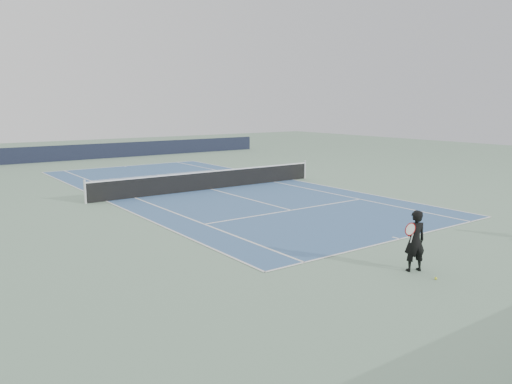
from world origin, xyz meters
TOP-DOWN VIEW (x-y plane):
  - ground at (0.00, 0.00)m, footprint 80.00×80.00m
  - court_surface at (0.00, 0.00)m, footprint 10.97×23.77m
  - tennis_net at (0.00, 0.00)m, footprint 12.90×0.10m
  - windscreen_far at (0.00, 17.88)m, footprint 30.00×0.25m
  - tennis_player at (-2.25, -14.07)m, footprint 0.82×0.63m
  - tennis_ball at (-2.35, -14.82)m, footprint 0.07×0.07m

SIDE VIEW (x-z plane):
  - ground at x=0.00m, z-range 0.00..0.00m
  - court_surface at x=0.00m, z-range 0.00..0.01m
  - tennis_ball at x=-2.35m, z-range 0.00..0.07m
  - tennis_net at x=0.00m, z-range -0.03..1.04m
  - windscreen_far at x=0.00m, z-range 0.00..1.20m
  - tennis_player at x=-2.25m, z-range 0.00..1.64m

